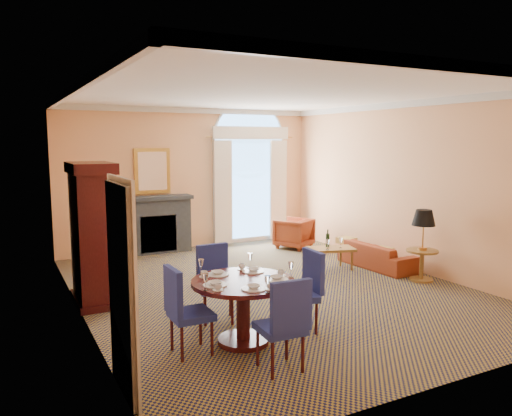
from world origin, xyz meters
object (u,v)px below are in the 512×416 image
dining_table (243,296)px  sofa (377,255)px  armchair (294,233)px  coffee_table (331,249)px  side_table (423,236)px  armoire (93,236)px

dining_table → sofa: (3.96, 2.11, -0.35)m
armchair → coffee_table: bearing=47.5°
dining_table → side_table: size_ratio=1.01×
armoire → coffee_table: armoire is taller
coffee_table → side_table: 1.70m
sofa → armchair: bearing=9.2°
dining_table → armchair: size_ratio=1.67×
dining_table → sofa: 4.49m
armchair → dining_table: bearing=22.0°
sofa → side_table: bearing=179.9°
dining_table → sofa: dining_table is taller
dining_table → sofa: bearing=28.0°
side_table → coffee_table: bearing=127.3°
armoire → armchair: armoire is taller
coffee_table → dining_table: bearing=-125.3°
side_table → dining_table: bearing=-165.8°
armoire → side_table: (5.32, -1.44, -0.22)m
armoire → dining_table: bearing=-61.8°
armoire → sofa: size_ratio=1.29×
armchair → side_table: 3.47m
armoire → sofa: armoire is taller
sofa → coffee_table: bearing=73.9°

